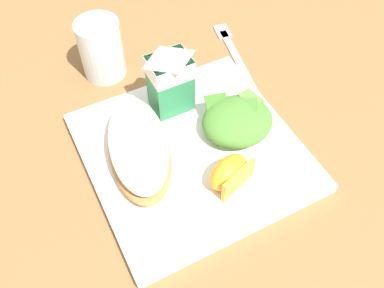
{
  "coord_description": "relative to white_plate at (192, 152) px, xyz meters",
  "views": [
    {
      "loc": [
        -0.16,
        -0.31,
        0.48
      ],
      "look_at": [
        0.0,
        0.0,
        0.03
      ],
      "focal_mm": 39.43,
      "sensor_mm": 36.0,
      "label": 1
    }
  ],
  "objects": [
    {
      "name": "ground",
      "position": [
        0.0,
        0.0,
        -0.01
      ],
      "size": [
        3.0,
        3.0,
        0.0
      ],
      "primitive_type": "plane",
      "color": "olive"
    },
    {
      "name": "white_plate",
      "position": [
        0.0,
        0.0,
        0.0
      ],
      "size": [
        0.28,
        0.28,
        0.02
      ],
      "primitive_type": "cube",
      "color": "white",
      "rests_on": "ground"
    },
    {
      "name": "cheesy_pizza_bread",
      "position": [
        -0.07,
        0.02,
        0.03
      ],
      "size": [
        0.12,
        0.18,
        0.04
      ],
      "color": "#B77F42",
      "rests_on": "white_plate"
    },
    {
      "name": "green_salad_pile",
      "position": [
        0.07,
        0.0,
        0.03
      ],
      "size": [
        0.1,
        0.09,
        0.05
      ],
      "color": "#4C8433",
      "rests_on": "white_plate"
    },
    {
      "name": "milk_carton",
      "position": [
        0.01,
        0.08,
        0.07
      ],
      "size": [
        0.06,
        0.04,
        0.11
      ],
      "color": "#2D8451",
      "rests_on": "white_plate"
    },
    {
      "name": "orange_wedge_front",
      "position": [
        0.02,
        -0.07,
        0.03
      ],
      "size": [
        0.07,
        0.05,
        0.04
      ],
      "color": "orange",
      "rests_on": "white_plate"
    },
    {
      "name": "metal_fork",
      "position": [
        0.16,
        0.16,
        -0.01
      ],
      "size": [
        0.05,
        0.19,
        0.01
      ],
      "color": "silver",
      "rests_on": "ground"
    },
    {
      "name": "drinking_clear_cup",
      "position": [
        -0.05,
        0.21,
        0.04
      ],
      "size": [
        0.07,
        0.07,
        0.1
      ],
      "primitive_type": "cylinder",
      "color": "silver",
      "rests_on": "ground"
    }
  ]
}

